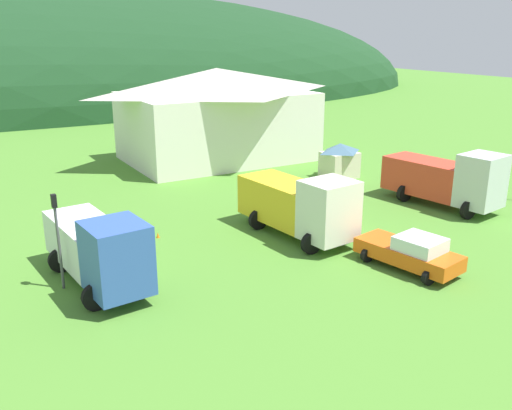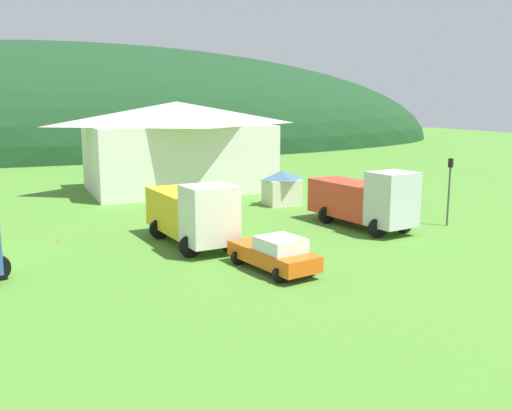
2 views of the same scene
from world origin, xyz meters
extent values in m
plane|color=#4C842D|center=(0.00, 0.00, 0.00)|extent=(200.00, 200.00, 0.00)
ellipsoid|color=#193D1E|center=(0.00, 72.82, 0.00)|extent=(140.82, 60.00, 33.94)
cube|color=white|center=(3.65, 19.89, 2.81)|extent=(14.73, 10.04, 5.61)
pyramid|color=#B7B2A3|center=(3.65, 19.89, 6.59)|extent=(15.91, 10.84, 1.96)
cube|color=beige|center=(8.67, 9.74, 0.95)|extent=(2.43, 2.00, 1.91)
pyramid|color=#42667F|center=(8.67, 9.74, 2.24)|extent=(2.63, 2.17, 0.67)
cube|color=#3356AD|center=(-11.53, -1.58, 1.98)|extent=(2.47, 2.67, 2.85)
cube|color=black|center=(-11.52, -1.70, 2.60)|extent=(1.39, 2.08, 0.91)
cube|color=silver|center=(-11.88, 2.11, 1.51)|extent=(2.70, 5.13, 1.92)
cylinder|color=black|center=(-10.56, -1.48, 0.55)|extent=(1.10, 0.30, 1.10)
cylinder|color=black|center=(-12.50, -1.67, 0.55)|extent=(1.10, 0.30, 1.10)
cylinder|color=black|center=(-10.98, 2.94, 0.55)|extent=(1.10, 0.30, 1.10)
cylinder|color=black|center=(-12.92, 2.76, 0.55)|extent=(1.10, 0.30, 1.10)
cube|color=silver|center=(-0.74, -1.17, 2.04)|extent=(2.69, 2.44, 2.98)
cube|color=black|center=(-0.73, -1.28, 2.70)|extent=(1.50, 1.88, 0.95)
cube|color=gold|center=(-1.12, 2.45, 1.65)|extent=(2.99, 5.30, 2.19)
cylinder|color=black|center=(0.34, -1.05, 0.55)|extent=(1.10, 0.30, 1.10)
cylinder|color=black|center=(-1.83, -1.28, 0.55)|extent=(1.10, 0.30, 1.10)
cylinder|color=black|center=(-0.12, 3.32, 0.55)|extent=(1.10, 0.30, 1.10)
cylinder|color=black|center=(-2.28, 3.09, 0.55)|extent=(1.10, 0.30, 1.10)
cube|color=silver|center=(10.20, -1.46, 2.12)|extent=(2.74, 2.48, 3.13)
cube|color=black|center=(10.21, -1.56, 2.81)|extent=(1.55, 1.89, 1.00)
cube|color=red|center=(9.63, 2.19, 1.62)|extent=(3.21, 5.55, 2.15)
cylinder|color=black|center=(11.25, -1.29, 0.55)|extent=(1.10, 0.30, 1.10)
cylinder|color=black|center=(9.14, -1.62, 0.55)|extent=(1.10, 0.30, 1.10)
cylinder|color=black|center=(10.57, 3.13, 0.55)|extent=(1.10, 0.30, 1.10)
cylinder|color=black|center=(8.45, 2.80, 0.55)|extent=(1.10, 0.30, 1.10)
cube|color=#E65A13|center=(1.02, -4.90, 0.69)|extent=(2.79, 5.13, 0.70)
cube|color=silver|center=(1.13, -5.48, 1.35)|extent=(2.10, 2.24, 0.62)
cylinder|color=black|center=(2.15, -6.37, 0.34)|extent=(0.68, 0.24, 0.68)
cylinder|color=black|center=(0.50, -6.68, 0.34)|extent=(0.68, 0.24, 0.68)
cylinder|color=black|center=(1.53, -3.13, 0.34)|extent=(0.68, 0.24, 0.68)
cylinder|color=black|center=(-0.12, -3.44, 0.34)|extent=(0.68, 0.24, 0.68)
cylinder|color=#4C4C51|center=(-13.21, 0.95, 1.82)|extent=(0.12, 0.12, 3.64)
cube|color=black|center=(-13.21, 0.95, 3.91)|extent=(0.20, 0.24, 0.55)
sphere|color=red|center=(-13.21, 1.08, 3.91)|extent=(0.14, 0.14, 0.14)
cone|color=orange|center=(-7.57, 4.61, 0.00)|extent=(0.36, 0.36, 0.59)
cone|color=orange|center=(-0.08, 4.30, 0.00)|extent=(0.36, 0.36, 0.56)
camera|label=1|loc=(-16.94, -21.72, 10.56)|focal=38.76mm
camera|label=2|loc=(-9.75, -27.64, 7.73)|focal=39.82mm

